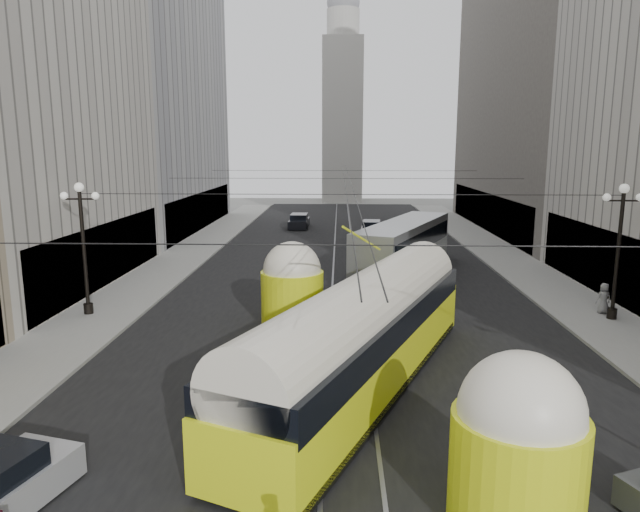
# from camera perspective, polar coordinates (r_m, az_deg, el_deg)

# --- Properties ---
(road) EXTENTS (20.00, 85.00, 0.02)m
(road) POSITION_cam_1_polar(r_m,az_deg,el_deg) (41.77, 2.41, -0.45)
(road) COLOR black
(road) RESTS_ON ground
(sidewalk_left) EXTENTS (4.00, 72.00, 0.15)m
(sidewalk_left) POSITION_cam_1_polar(r_m,az_deg,el_deg) (46.67, -12.51, 0.58)
(sidewalk_left) COLOR gray
(sidewalk_left) RESTS_ON ground
(sidewalk_right) EXTENTS (4.00, 72.00, 0.15)m
(sidewalk_right) POSITION_cam_1_polar(r_m,az_deg,el_deg) (46.85, 17.22, 0.39)
(sidewalk_right) COLOR gray
(sidewalk_right) RESTS_ON ground
(rail_left) EXTENTS (0.12, 85.00, 0.04)m
(rail_left) POSITION_cam_1_polar(r_m,az_deg,el_deg) (41.77, 1.38, -0.45)
(rail_left) COLOR gray
(rail_left) RESTS_ON ground
(rail_right) EXTENTS (0.12, 85.00, 0.04)m
(rail_right) POSITION_cam_1_polar(r_m,az_deg,el_deg) (41.79, 3.44, -0.46)
(rail_right) COLOR gray
(rail_right) RESTS_ON ground
(building_left_far) EXTENTS (12.60, 28.60, 28.60)m
(building_left_far) POSITION_cam_1_polar(r_m,az_deg,el_deg) (60.11, -17.84, 16.18)
(building_left_far) COLOR #999999
(building_left_far) RESTS_ON ground
(building_right_far) EXTENTS (12.60, 32.60, 32.60)m
(building_right_far) POSITION_cam_1_polar(r_m,az_deg,el_deg) (60.58, 22.71, 17.74)
(building_right_far) COLOR #514C47
(building_right_far) RESTS_ON ground
(distant_tower) EXTENTS (6.00, 6.00, 31.36)m
(distant_tower) POSITION_cam_1_polar(r_m,az_deg,el_deg) (88.74, 2.27, 15.19)
(distant_tower) COLOR #B2AFA8
(distant_tower) RESTS_ON ground
(lamppost_left_mid) EXTENTS (1.86, 0.44, 6.37)m
(lamppost_left_mid) POSITION_cam_1_polar(r_m,az_deg,el_deg) (29.50, -22.60, 1.40)
(lamppost_left_mid) COLOR black
(lamppost_left_mid) RESTS_ON sidewalk_left
(lamppost_right_mid) EXTENTS (1.86, 0.44, 6.37)m
(lamppost_right_mid) POSITION_cam_1_polar(r_m,az_deg,el_deg) (29.79, 27.71, 1.07)
(lamppost_right_mid) COLOR black
(lamppost_right_mid) RESTS_ON sidewalk_right
(catenary) EXTENTS (25.00, 72.00, 0.23)m
(catenary) POSITION_cam_1_polar(r_m,az_deg,el_deg) (40.03, 2.66, 7.55)
(catenary) COLOR black
(catenary) RESTS_ON ground
(streetcar) EXTENTS (8.90, 16.97, 3.99)m
(streetcar) POSITION_cam_1_polar(r_m,az_deg,el_deg) (19.42, 4.42, -7.80)
(streetcar) COLOR #D8E714
(streetcar) RESTS_ON ground
(city_bus) EXTENTS (7.71, 13.70, 3.36)m
(city_bus) POSITION_cam_1_polar(r_m,az_deg,el_deg) (37.90, 8.41, 1.11)
(city_bus) COLOR #929597
(city_bus) RESTS_ON ground
(sedan_white_far) EXTENTS (2.18, 4.51, 1.38)m
(sedan_white_far) POSITION_cam_1_polar(r_m,az_deg,el_deg) (53.94, 5.16, 2.74)
(sedan_white_far) COLOR silver
(sedan_white_far) RESTS_ON ground
(sedan_dark_far) EXTENTS (1.99, 4.62, 1.44)m
(sedan_dark_far) POSITION_cam_1_polar(r_m,az_deg,el_deg) (58.79, -2.10, 3.47)
(sedan_dark_far) COLOR black
(sedan_dark_far) RESTS_ON ground
(pedestrian_crossing_b) EXTENTS (0.70, 0.87, 1.70)m
(pedestrian_crossing_b) POSITION_cam_1_polar(r_m,az_deg,el_deg) (15.02, 16.15, -18.67)
(pedestrian_crossing_b) COLOR beige
(pedestrian_crossing_b) RESTS_ON ground
(pedestrian_sidewalk_right) EXTENTS (0.80, 0.56, 1.51)m
(pedestrian_sidewalk_right) POSITION_cam_1_polar(r_m,az_deg,el_deg) (31.13, 26.51, -3.80)
(pedestrian_sidewalk_right) COLOR slate
(pedestrian_sidewalk_right) RESTS_ON sidewalk_right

